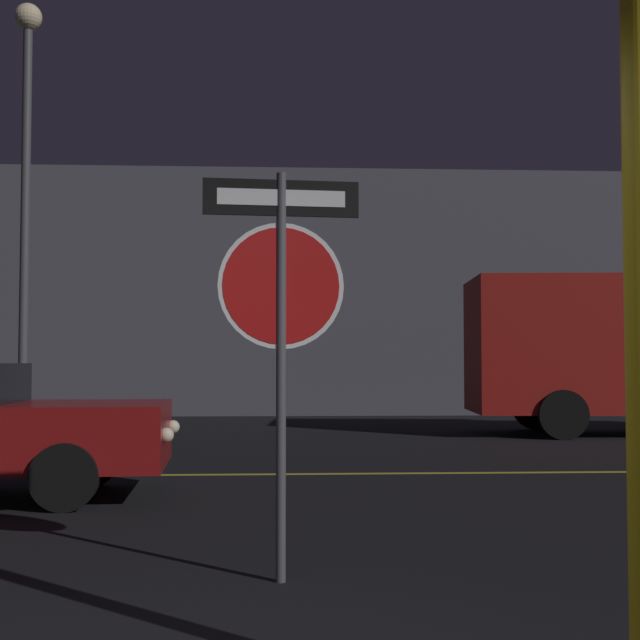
# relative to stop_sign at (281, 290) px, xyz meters

# --- Properties ---
(road_center_stripe) EXTENTS (43.16, 0.12, 0.01)m
(road_center_stripe) POSITION_rel_stop_sign_xyz_m (-0.56, 5.08, -1.74)
(road_center_stripe) COLOR gold
(road_center_stripe) RESTS_ON ground_plane
(stop_sign) EXTENTS (0.95, 0.11, 2.46)m
(stop_sign) POSITION_rel_stop_sign_xyz_m (0.00, 0.00, 0.00)
(stop_sign) COLOR #4C4C51
(stop_sign) RESTS_ON ground_plane
(street_lamp) EXTENTS (0.48, 0.48, 7.66)m
(street_lamp) POSITION_rel_stop_sign_xyz_m (-4.39, 10.38, 3.29)
(street_lamp) COLOR #4C4C51
(street_lamp) RESTS_ON ground_plane
(building_backdrop) EXTENTS (36.41, 3.91, 6.07)m
(building_backdrop) POSITION_rel_stop_sign_xyz_m (-3.49, 18.19, 1.29)
(building_backdrop) COLOR #4C4C56
(building_backdrop) RESTS_ON ground_plane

